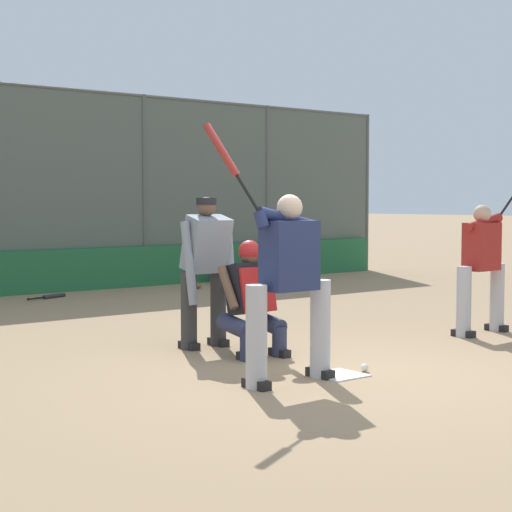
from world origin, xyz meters
The scene contains 11 objects.
ground_plane centered at (0.00, 0.00, 0.00)m, with size 160.00×160.00×0.00m, color #9E7F5B.
home_plate_marker centered at (0.00, 0.00, 0.01)m, with size 0.43×0.43×0.01m, color white.
batter_at_plate centered at (0.57, -0.04, 0.90)m, with size 1.07×0.63×2.26m.
catcher_behind_plate centered at (0.00, -1.24, 0.62)m, with size 0.63×0.73×1.19m.
umpire_home centered at (0.10, -1.96, 0.88)m, with size 0.67×0.40×1.64m.
batter_on_deck centered at (-3.07, -0.73, 0.84)m, with size 1.05×0.62×2.18m.
spare_bat_third_base_side centered at (-0.65, -7.46, 0.03)m, with size 0.79×0.32×0.07m.
spare_bat_first_base_side centered at (-5.12, -6.19, 0.03)m, with size 0.90×0.20×0.07m.
fielding_glove_on_dirt centered at (-3.34, -7.25, 0.05)m, with size 0.30×0.23×0.11m.
baseball_loose centered at (-0.32, 0.02, 0.04)m, with size 0.07×0.07×0.07m, color white.
equipment_bag_dugout_side centered at (-4.74, -7.82, 0.14)m, with size 1.30×0.27×0.27m.
Camera 1 is at (5.37, 5.58, 1.58)m, focal length 60.00 mm.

